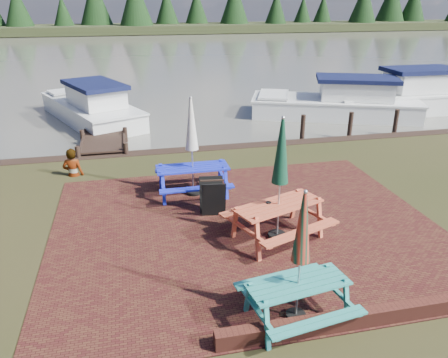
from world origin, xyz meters
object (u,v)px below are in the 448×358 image
boat_near (338,104)px  jetty (106,121)px  picnic_table_blue (192,162)px  boat_far (405,98)px  boat_jetty (92,108)px  picnic_table_red (279,199)px  chalkboard (213,197)px  picnic_table_teal (299,277)px  person (70,149)px

boat_near → jetty: bearing=108.7°
picnic_table_blue → boat_far: picnic_table_blue is taller
jetty → boat_jetty: boat_jetty is taller
picnic_table_red → boat_jetty: bearing=90.9°
chalkboard → boat_near: (7.77, 8.99, -0.07)m
picnic_table_red → jetty: size_ratio=0.31×
picnic_table_blue → chalkboard: size_ratio=2.85×
picnic_table_teal → boat_far: size_ratio=0.32×
picnic_table_teal → boat_jetty: size_ratio=0.32×
chalkboard → jetty: chalkboard is taller
jetty → boat_near: 10.63m
picnic_table_blue → chalkboard: (0.29, -1.33, -0.45)m
picnic_table_teal → person: size_ratio=1.37×
boat_near → boat_far: size_ratio=1.09×
boat_jetty → picnic_table_teal: bearing=-98.0°
chalkboard → boat_near: bearing=56.2°
picnic_table_teal → picnic_table_red: size_ratio=0.84×
boat_near → person: 12.69m
chalkboard → jetty: bearing=113.8°
picnic_table_red → boat_jetty: size_ratio=0.38×
picnic_table_teal → picnic_table_red: (0.56, 2.62, 0.15)m
picnic_table_red → boat_far: size_ratio=0.38×
boat_far → jetty: bearing=89.4°
chalkboard → picnic_table_teal: bearing=-74.0°
picnic_table_teal → jetty: bearing=95.6°
picnic_table_red → picnic_table_blue: size_ratio=1.04×
picnic_table_blue → chalkboard: picnic_table_blue is taller
picnic_table_red → person: (-4.85, 4.90, -0.12)m
picnic_table_teal → jetty: (-3.49, 13.48, -0.71)m
picnic_table_blue → person: (-3.36, 2.14, -0.09)m
picnic_table_teal → picnic_table_blue: picnic_table_blue is taller
chalkboard → person: 5.05m
jetty → boat_far: bearing=-0.9°
jetty → boat_near: bearing=-2.4°
jetty → boat_far: size_ratio=1.22×
boat_jetty → person: (-0.18, -7.17, 0.45)m
picnic_table_red → boat_near: picnic_table_red is taller
picnic_table_teal → boat_near: (7.13, 13.04, -0.41)m
picnic_table_red → boat_jetty: picnic_table_red is taller
picnic_table_blue → chalkboard: bearing=-77.8°
picnic_table_teal → boat_jetty: 15.26m
picnic_table_red → person: bearing=114.5°
picnic_table_red → jetty: 11.61m
picnic_table_blue → boat_jetty: 9.85m
picnic_table_teal → picnic_table_blue: (-0.93, 5.38, 0.12)m
picnic_table_blue → jetty: (-2.56, 8.10, -0.83)m
picnic_table_teal → boat_jetty: picnic_table_teal is taller
chalkboard → picnic_table_blue: bearing=109.1°
boat_jetty → boat_far: (14.88, -1.43, 0.08)m
picnic_table_teal → chalkboard: bearing=90.1°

